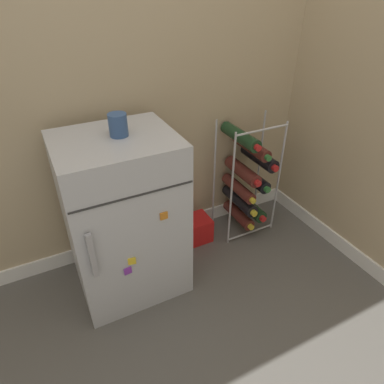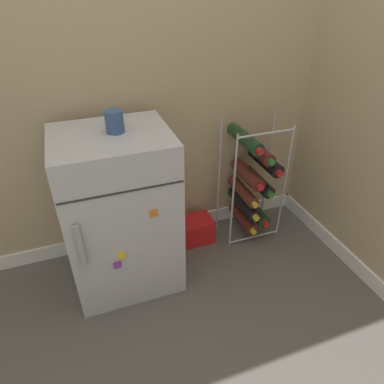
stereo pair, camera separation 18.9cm
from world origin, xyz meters
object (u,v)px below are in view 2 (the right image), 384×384
object	(u,v)px
mini_fridge	(121,213)
wine_rack	(251,182)
soda_box	(191,231)
fridge_top_cup	(114,122)

from	to	relation	value
mini_fridge	wine_rack	xyz separation A→B (m)	(0.81, 0.11, -0.05)
soda_box	fridge_top_cup	bearing A→B (deg)	-161.65
mini_fridge	wine_rack	size ratio (longest dim) A/B	1.14
mini_fridge	fridge_top_cup	size ratio (longest dim) A/B	8.72
wine_rack	fridge_top_cup	xyz separation A→B (m)	(-0.78, -0.10, 0.53)
wine_rack	mini_fridge	bearing A→B (deg)	-171.99
mini_fridge	fridge_top_cup	xyz separation A→B (m)	(0.03, 0.01, 0.48)
soda_box	fridge_top_cup	world-z (taller)	fridge_top_cup
fridge_top_cup	wine_rack	bearing A→B (deg)	7.50
wine_rack	fridge_top_cup	bearing A→B (deg)	-172.50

